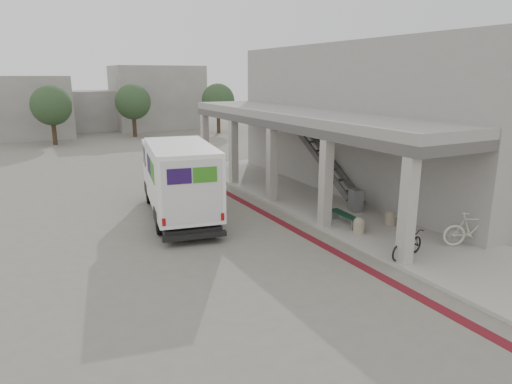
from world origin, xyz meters
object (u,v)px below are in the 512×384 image
fedex_truck (178,177)px  bicycle_black (407,244)px  utility_cabinet (356,200)px  bench (345,217)px  bicycle_cream (473,230)px

fedex_truck → bicycle_black: fedex_truck is taller
utility_cabinet → bicycle_black: utility_cabinet is taller
fedex_truck → bench: size_ratio=4.34×
fedex_truck → bicycle_black: (4.73, -7.61, -1.08)m
bench → fedex_truck: bearing=145.2°
fedex_truck → utility_cabinet: size_ratio=8.04×
bench → bicycle_cream: size_ratio=0.90×
fedex_truck → bicycle_black: bearing=-48.1°
bench → utility_cabinet: utility_cabinet is taller
bench → bicycle_cream: 4.35m
utility_cabinet → fedex_truck: bearing=166.3°
bicycle_black → fedex_truck: bearing=18.2°
fedex_truck → bicycle_cream: (7.29, -7.93, -0.93)m
utility_cabinet → bicycle_cream: (0.76, -4.90, 0.11)m
bicycle_cream → fedex_truck: bearing=69.8°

